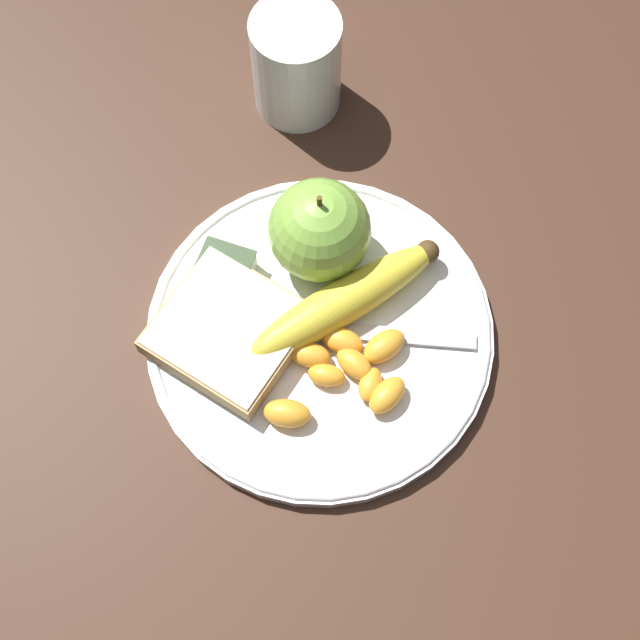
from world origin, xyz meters
TOP-DOWN VIEW (x-y plane):
  - ground_plane at (0.00, 0.00)m, footprint 3.00×3.00m
  - plate at (0.00, 0.00)m, footprint 0.25×0.25m
  - juice_glass at (-0.09, 0.19)m, footprint 0.07×0.07m
  - apple at (-0.02, 0.06)m, footprint 0.07×0.07m
  - banana at (0.01, 0.02)m, footprint 0.13×0.15m
  - bread_slice at (-0.06, -0.03)m, footprint 0.11×0.11m
  - fork at (0.01, 0.00)m, footprint 0.18×0.06m
  - jam_packet at (-0.08, 0.02)m, footprint 0.04×0.03m
  - orange_segment_0 at (0.02, -0.03)m, footprint 0.03×0.02m
  - orange_segment_1 at (0.05, -0.00)m, footprint 0.04×0.04m
  - orange_segment_2 at (0.02, -0.01)m, footprint 0.03×0.02m
  - orange_segment_3 at (0.00, -0.02)m, footprint 0.03×0.02m
  - orange_segment_4 at (0.06, -0.03)m, footprint 0.03×0.04m
  - orange_segment_5 at (0.05, -0.03)m, footprint 0.02×0.03m
  - orange_segment_6 at (-0.00, -0.07)m, footprint 0.04×0.03m
  - orange_segment_7 at (0.03, -0.02)m, footprint 0.03×0.03m

SIDE VIEW (x-z plane):
  - ground_plane at x=0.00m, z-range 0.00..0.00m
  - plate at x=0.00m, z-range 0.00..0.02m
  - fork at x=0.01m, z-range 0.01..0.02m
  - orange_segment_5 at x=0.05m, z-range 0.01..0.03m
  - orange_segment_0 at x=0.02m, z-range 0.01..0.03m
  - orange_segment_7 at x=0.03m, z-range 0.01..0.03m
  - orange_segment_3 at x=0.00m, z-range 0.01..0.03m
  - orange_segment_2 at x=0.02m, z-range 0.01..0.03m
  - orange_segment_4 at x=0.06m, z-range 0.01..0.03m
  - orange_segment_6 at x=0.00m, z-range 0.01..0.03m
  - orange_segment_1 at x=0.05m, z-range 0.01..0.03m
  - jam_packet at x=-0.08m, z-range 0.01..0.03m
  - bread_slice at x=-0.06m, z-range 0.01..0.03m
  - banana at x=0.01m, z-range 0.01..0.04m
  - juice_glass at x=-0.09m, z-range 0.00..0.09m
  - apple at x=-0.02m, z-range 0.01..0.09m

